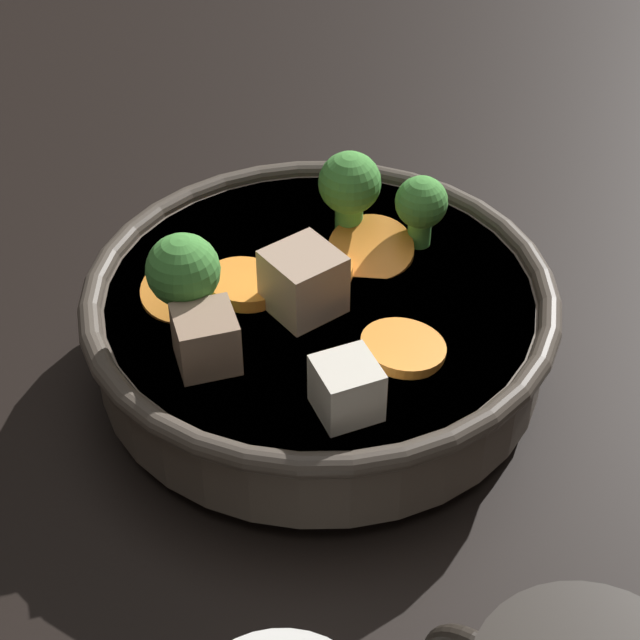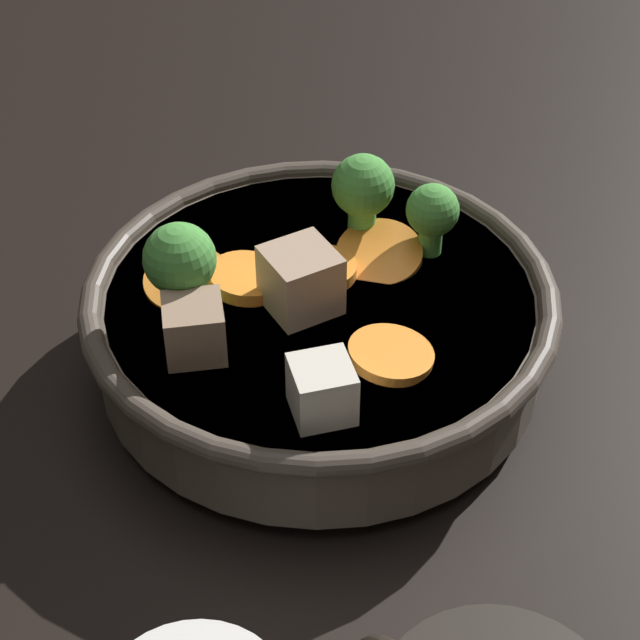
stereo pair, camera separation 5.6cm
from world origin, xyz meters
The scene contains 2 objects.
ground_plane centered at (0.00, 0.00, 0.00)m, with size 3.00×3.00×0.00m, color black.
stirfry_bowl centered at (0.00, 0.00, 0.04)m, with size 0.25×0.25×0.11m.
Camera 1 is at (-0.26, 0.33, 0.40)m, focal length 60.00 mm.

